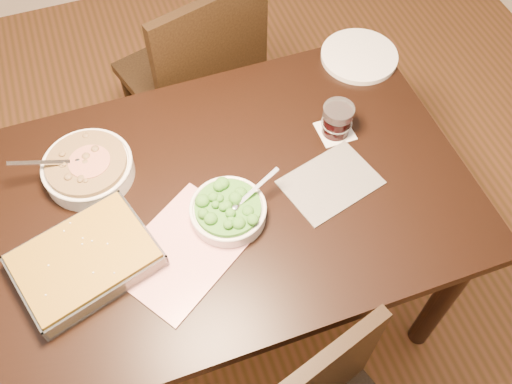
{
  "coord_description": "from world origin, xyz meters",
  "views": [
    {
      "loc": [
        -0.2,
        -0.86,
        2.08
      ],
      "look_at": [
        0.09,
        -0.06,
        0.8
      ],
      "focal_mm": 40.0,
      "sensor_mm": 36.0,
      "label": 1
    }
  ],
  "objects_px": {
    "wine_tumbler": "(337,119)",
    "table": "(221,212)",
    "baking_dish": "(85,261)",
    "broccoli_bowl": "(228,211)",
    "chair_far": "(198,75)",
    "dinner_plate": "(359,56)",
    "stew_bowl": "(88,168)"
  },
  "relations": [
    {
      "from": "baking_dish",
      "to": "stew_bowl",
      "type": "bearing_deg",
      "value": 61.16
    },
    {
      "from": "stew_bowl",
      "to": "table",
      "type": "bearing_deg",
      "value": -29.96
    },
    {
      "from": "table",
      "to": "broccoli_bowl",
      "type": "height_order",
      "value": "broccoli_bowl"
    },
    {
      "from": "stew_bowl",
      "to": "wine_tumbler",
      "type": "bearing_deg",
      "value": -6.96
    },
    {
      "from": "table",
      "to": "stew_bowl",
      "type": "bearing_deg",
      "value": 150.04
    },
    {
      "from": "wine_tumbler",
      "to": "baking_dish",
      "type": "bearing_deg",
      "value": -165.91
    },
    {
      "from": "stew_bowl",
      "to": "chair_far",
      "type": "height_order",
      "value": "chair_far"
    },
    {
      "from": "baking_dish",
      "to": "dinner_plate",
      "type": "bearing_deg",
      "value": 8.01
    },
    {
      "from": "stew_bowl",
      "to": "chair_far",
      "type": "xyz_separation_m",
      "value": [
        0.45,
        0.5,
        -0.26
      ]
    },
    {
      "from": "stew_bowl",
      "to": "dinner_plate",
      "type": "bearing_deg",
      "value": 10.61
    },
    {
      "from": "chair_far",
      "to": "baking_dish",
      "type": "bearing_deg",
      "value": 40.81
    },
    {
      "from": "broccoli_bowl",
      "to": "wine_tumbler",
      "type": "xyz_separation_m",
      "value": [
        0.39,
        0.18,
        0.03
      ]
    },
    {
      "from": "broccoli_bowl",
      "to": "baking_dish",
      "type": "relative_size",
      "value": 0.58
    },
    {
      "from": "broccoli_bowl",
      "to": "table",
      "type": "bearing_deg",
      "value": 91.87
    },
    {
      "from": "table",
      "to": "dinner_plate",
      "type": "height_order",
      "value": "dinner_plate"
    },
    {
      "from": "table",
      "to": "chair_far",
      "type": "xyz_separation_m",
      "value": [
        0.12,
        0.68,
        -0.13
      ]
    },
    {
      "from": "stew_bowl",
      "to": "wine_tumbler",
      "type": "xyz_separation_m",
      "value": [
        0.72,
        -0.09,
        0.02
      ]
    },
    {
      "from": "dinner_plate",
      "to": "baking_dish",
      "type": "bearing_deg",
      "value": -155.08
    },
    {
      "from": "table",
      "to": "chair_far",
      "type": "bearing_deg",
      "value": 79.97
    },
    {
      "from": "broccoli_bowl",
      "to": "baking_dish",
      "type": "bearing_deg",
      "value": -176.93
    },
    {
      "from": "broccoli_bowl",
      "to": "chair_far",
      "type": "bearing_deg",
      "value": 81.14
    },
    {
      "from": "broccoli_bowl",
      "to": "dinner_plate",
      "type": "relative_size",
      "value": 0.91
    },
    {
      "from": "broccoli_bowl",
      "to": "baking_dish",
      "type": "xyz_separation_m",
      "value": [
        -0.39,
        -0.02,
        0.0
      ]
    },
    {
      "from": "baking_dish",
      "to": "wine_tumbler",
      "type": "distance_m",
      "value": 0.81
    },
    {
      "from": "stew_bowl",
      "to": "baking_dish",
      "type": "relative_size",
      "value": 0.71
    },
    {
      "from": "baking_dish",
      "to": "wine_tumbler",
      "type": "relative_size",
      "value": 3.93
    },
    {
      "from": "table",
      "to": "wine_tumbler",
      "type": "bearing_deg",
      "value": 13.97
    },
    {
      "from": "table",
      "to": "baking_dish",
      "type": "bearing_deg",
      "value": -165.79
    },
    {
      "from": "wine_tumbler",
      "to": "table",
      "type": "bearing_deg",
      "value": -166.03
    },
    {
      "from": "stew_bowl",
      "to": "baking_dish",
      "type": "height_order",
      "value": "stew_bowl"
    },
    {
      "from": "stew_bowl",
      "to": "dinner_plate",
      "type": "relative_size",
      "value": 1.12
    },
    {
      "from": "dinner_plate",
      "to": "table",
      "type": "bearing_deg",
      "value": -149.04
    }
  ]
}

